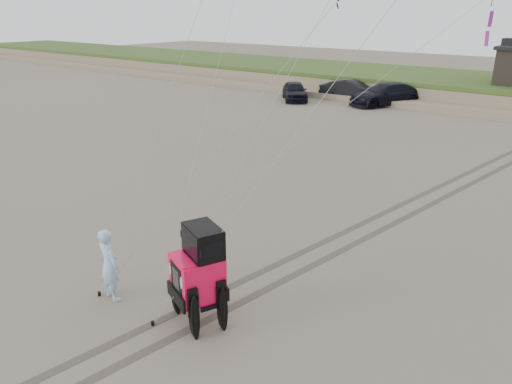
{
  "coord_description": "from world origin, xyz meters",
  "views": [
    {
      "loc": [
        8.82,
        -6.93,
        7.28
      ],
      "look_at": [
        0.97,
        3.0,
        2.6
      ],
      "focal_mm": 35.0,
      "sensor_mm": 36.0,
      "label": 1
    }
  ],
  "objects_px": {
    "truck_a": "(295,91)",
    "truck_c": "(386,94)",
    "truck_b": "(350,90)",
    "jeep": "(198,285)",
    "man": "(109,265)"
  },
  "relations": [
    {
      "from": "truck_a",
      "to": "truck_c",
      "type": "xyz_separation_m",
      "value": [
        6.95,
        2.51,
        0.1
      ]
    },
    {
      "from": "truck_a",
      "to": "truck_b",
      "type": "bearing_deg",
      "value": -1.64
    },
    {
      "from": "truck_b",
      "to": "truck_c",
      "type": "relative_size",
      "value": 0.84
    },
    {
      "from": "jeep",
      "to": "man",
      "type": "bearing_deg",
      "value": -142.35
    },
    {
      "from": "truck_a",
      "to": "man",
      "type": "height_order",
      "value": "man"
    },
    {
      "from": "truck_a",
      "to": "jeep",
      "type": "distance_m",
      "value": 31.79
    },
    {
      "from": "truck_a",
      "to": "truck_c",
      "type": "distance_m",
      "value": 7.39
    },
    {
      "from": "truck_c",
      "to": "truck_b",
      "type": "bearing_deg",
      "value": -157.9
    },
    {
      "from": "jeep",
      "to": "truck_c",
      "type": "bearing_deg",
      "value": 128.91
    },
    {
      "from": "truck_c",
      "to": "man",
      "type": "relative_size",
      "value": 2.99
    },
    {
      "from": "truck_a",
      "to": "truck_c",
      "type": "relative_size",
      "value": 0.75
    },
    {
      "from": "truck_a",
      "to": "jeep",
      "type": "xyz_separation_m",
      "value": [
        15.86,
        -27.55,
        0.23
      ]
    },
    {
      "from": "truck_a",
      "to": "truck_b",
      "type": "distance_m",
      "value": 4.67
    },
    {
      "from": "truck_c",
      "to": "jeep",
      "type": "relative_size",
      "value": 1.12
    },
    {
      "from": "truck_b",
      "to": "man",
      "type": "xyz_separation_m",
      "value": [
        9.69,
        -31.17,
        0.17
      ]
    }
  ]
}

